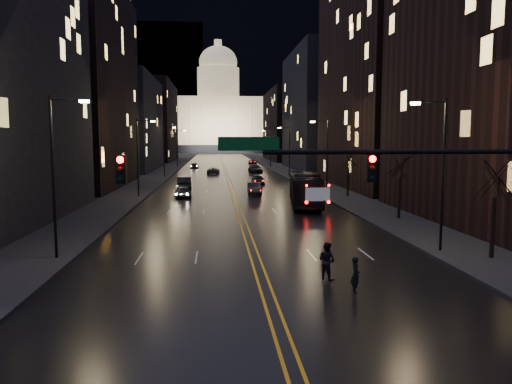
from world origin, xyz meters
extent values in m
plane|color=black|center=(0.00, 0.00, 0.00)|extent=(900.00, 900.00, 0.00)
cube|color=black|center=(0.00, 130.00, 0.01)|extent=(20.00, 320.00, 0.02)
cube|color=black|center=(-14.00, 130.00, 0.08)|extent=(8.00, 320.00, 0.16)
cube|color=black|center=(14.00, 130.00, 0.08)|extent=(8.00, 320.00, 0.16)
cube|color=orange|center=(0.00, 130.00, 0.03)|extent=(0.62, 320.00, 0.01)
cube|color=black|center=(-21.00, 54.00, 14.00)|extent=(12.00, 30.00, 28.00)
cube|color=black|center=(-21.00, 92.00, 10.00)|extent=(12.00, 34.00, 20.00)
cube|color=black|center=(-21.00, 140.00, 12.00)|extent=(12.00, 40.00, 24.00)
cube|color=black|center=(21.00, 20.00, 12.00)|extent=(12.00, 26.00, 24.00)
cube|color=black|center=(21.00, 50.00, 19.00)|extent=(12.00, 30.00, 38.00)
cube|color=black|center=(21.00, 92.00, 13.00)|extent=(12.00, 34.00, 26.00)
cube|color=black|center=(21.00, 140.00, 11.00)|extent=(12.00, 40.00, 22.00)
cube|color=black|center=(40.00, 380.00, 65.00)|extent=(520.00, 60.00, 130.00)
cube|color=black|center=(0.00, 250.00, 2.00)|extent=(90.00, 50.00, 4.00)
cube|color=#F8D190|center=(0.00, 250.00, 16.00)|extent=(80.00, 36.00, 24.00)
cylinder|color=#FCE9A2|center=(0.00, 250.00, 36.00)|extent=(22.00, 22.00, 16.00)
ellipsoid|color=#FCE9A2|center=(0.00, 250.00, 47.00)|extent=(20.00, 20.00, 17.00)
cylinder|color=#F8D190|center=(0.00, 250.00, 55.50)|extent=(4.00, 4.00, 6.00)
cylinder|color=black|center=(5.50, 0.00, 6.20)|extent=(12.00, 0.18, 0.18)
cube|color=black|center=(-5.50, 0.00, 5.60)|extent=(0.35, 0.30, 1.00)
cube|color=black|center=(3.50, 0.00, 5.60)|extent=(0.35, 0.30, 1.00)
sphere|color=#FF0705|center=(-5.50, -0.18, 5.95)|extent=(0.24, 0.24, 0.24)
sphere|color=#FF0705|center=(3.50, -0.18, 5.95)|extent=(0.24, 0.24, 0.24)
cube|color=#053F14|center=(-1.00, 0.00, 6.50)|extent=(2.20, 0.06, 0.50)
cylinder|color=black|center=(11.00, 10.00, 4.50)|extent=(0.16, 0.16, 9.00)
cylinder|color=black|center=(10.10, 10.00, 8.80)|extent=(1.80, 0.10, 0.10)
cube|color=#FFE099|center=(9.20, 10.00, 8.70)|extent=(0.50, 0.25, 0.15)
cylinder|color=black|center=(-11.00, 10.00, 4.50)|extent=(0.16, 0.16, 9.00)
cylinder|color=black|center=(-10.10, 10.00, 8.80)|extent=(1.80, 0.10, 0.10)
cube|color=#FFE099|center=(-9.20, 10.00, 8.70)|extent=(0.50, 0.25, 0.15)
cylinder|color=black|center=(11.00, 40.00, 4.50)|extent=(0.16, 0.16, 9.00)
cylinder|color=black|center=(10.10, 40.00, 8.80)|extent=(1.80, 0.10, 0.10)
cube|color=#FFE099|center=(9.20, 40.00, 8.70)|extent=(0.50, 0.25, 0.15)
cylinder|color=black|center=(-11.00, 40.00, 4.50)|extent=(0.16, 0.16, 9.00)
cylinder|color=black|center=(-10.10, 40.00, 8.80)|extent=(1.80, 0.10, 0.10)
cube|color=#FFE099|center=(-9.20, 40.00, 8.70)|extent=(0.50, 0.25, 0.15)
cylinder|color=black|center=(11.00, 70.00, 4.50)|extent=(0.16, 0.16, 9.00)
cylinder|color=black|center=(10.10, 70.00, 8.80)|extent=(1.80, 0.10, 0.10)
cube|color=#FFE099|center=(9.20, 70.00, 8.70)|extent=(0.50, 0.25, 0.15)
cylinder|color=black|center=(-11.00, 70.00, 4.50)|extent=(0.16, 0.16, 9.00)
cylinder|color=black|center=(-10.10, 70.00, 8.80)|extent=(1.80, 0.10, 0.10)
cube|color=#FFE099|center=(-9.20, 70.00, 8.70)|extent=(0.50, 0.25, 0.15)
cylinder|color=black|center=(11.00, 100.00, 4.50)|extent=(0.16, 0.16, 9.00)
cylinder|color=black|center=(10.10, 100.00, 8.80)|extent=(1.80, 0.10, 0.10)
cube|color=#FFE099|center=(9.20, 100.00, 8.70)|extent=(0.50, 0.25, 0.15)
cylinder|color=black|center=(-11.00, 100.00, 4.50)|extent=(0.16, 0.16, 9.00)
cylinder|color=black|center=(-10.10, 100.00, 8.80)|extent=(1.80, 0.10, 0.10)
cube|color=#FFE099|center=(-9.20, 100.00, 8.70)|extent=(0.50, 0.25, 0.15)
cylinder|color=black|center=(13.00, 8.00, 1.75)|extent=(0.24, 0.24, 3.50)
cylinder|color=black|center=(13.00, 22.00, 1.75)|extent=(0.24, 0.24, 3.50)
cylinder|color=black|center=(13.00, 38.00, 1.75)|extent=(0.24, 0.24, 3.50)
imported|color=black|center=(6.87, 31.51, 1.67)|extent=(4.25, 12.21, 3.33)
imported|color=black|center=(-5.87, 38.92, 0.72)|extent=(2.23, 4.43, 1.45)
imported|color=black|center=(-6.37, 48.82, 0.85)|extent=(2.34, 5.34, 1.71)
imported|color=black|center=(-2.50, 78.77, 0.64)|extent=(2.60, 4.81, 1.28)
imported|color=black|center=(-6.90, 97.34, 0.65)|extent=(1.86, 4.48, 1.29)
imported|color=black|center=(2.50, 41.58, 0.75)|extent=(1.69, 4.56, 1.49)
imported|color=black|center=(4.06, 54.70, 0.78)|extent=(1.97, 4.62, 1.56)
imported|color=black|center=(5.75, 80.26, 0.82)|extent=(2.74, 5.81, 1.64)
imported|color=black|center=(7.98, 116.79, 0.66)|extent=(2.50, 4.90, 1.33)
imported|color=black|center=(3.83, 2.81, 0.81)|extent=(0.39, 0.59, 1.61)
imported|color=black|center=(3.06, 5.00, 0.91)|extent=(0.94, 0.98, 1.81)
camera|label=1|loc=(-2.22, -17.87, 6.65)|focal=35.00mm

